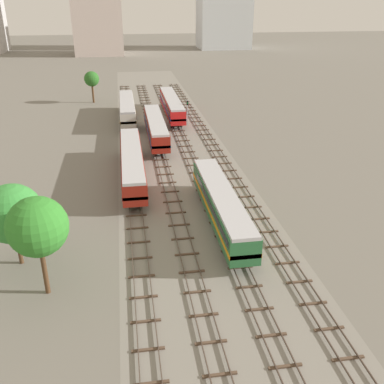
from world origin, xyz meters
The scene contains 15 objects.
ground_plane centered at (0.00, 56.00, 0.00)m, with size 480.00×480.00×0.00m, color slate.
ballast_bed centered at (0.00, 56.00, 0.00)m, with size 17.73×176.00×0.01m, color gray.
track_far_left centered at (-6.86, 57.00, 0.14)m, with size 2.40×126.00×0.29m.
track_left centered at (-2.29, 57.00, 0.14)m, with size 2.40×126.00×0.29m.
track_centre_left centered at (2.29, 57.00, 0.14)m, with size 2.40×126.00×0.29m.
track_centre centered at (6.86, 57.00, 0.14)m, with size 2.40×126.00×0.29m.
diesel_railcar_centre_left_nearest centered at (2.29, 36.92, 2.60)m, with size 2.96×20.50×3.80m.
passenger_coach_far_left_near centered at (-6.86, 51.53, 2.61)m, with size 2.96×22.00×3.80m.
diesel_railcar_left_mid centered at (-2.29, 68.25, 2.60)m, with size 2.96×20.50×3.80m.
diesel_railcar_far_left_midfar centered at (-6.86, 82.91, 2.60)m, with size 2.96×20.50×3.80m.
passenger_coach_centre_left_far centered at (2.29, 84.27, 2.61)m, with size 2.96×22.00×3.80m.
signal_post_nearest centered at (4.58, 77.58, 3.12)m, with size 0.28×0.47×4.86m.
lineside_tree_0 centered at (-14.87, 27.52, 6.37)m, with size 4.95×4.95×8.87m.
lineside_tree_1 centered at (-14.42, 100.25, 5.42)m, with size 3.43×3.43×7.20m.
lineside_tree_2 centered at (-17.98, 32.56, 5.24)m, with size 5.49×5.49×8.00m.
Camera 1 is at (-7.45, -4.35, 23.20)m, focal length 40.74 mm.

